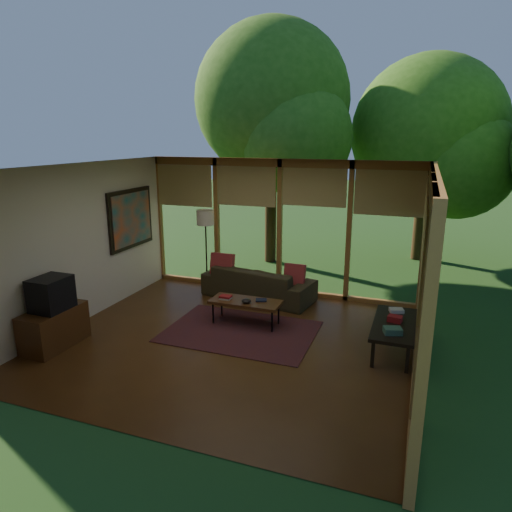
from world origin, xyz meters
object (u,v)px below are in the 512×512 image
at_px(coffee_table, 246,302).
at_px(sofa, 258,283).
at_px(media_cabinet, 54,328).
at_px(floor_lamp, 205,222).
at_px(television, 51,294).
at_px(side_console, 394,326).

bearing_deg(coffee_table, sofa, 100.32).
relative_size(media_cabinet, coffee_table, 0.83).
bearing_deg(coffee_table, media_cabinet, -143.78).
bearing_deg(floor_lamp, sofa, -12.12).
distance_m(television, coffee_table, 3.04).
distance_m(floor_lamp, coffee_table, 2.38).
distance_m(sofa, side_console, 3.05).
xyz_separation_m(sofa, coffee_table, (0.23, -1.28, 0.07)).
bearing_deg(floor_lamp, television, -105.49).
relative_size(sofa, television, 3.98).
bearing_deg(sofa, television, 64.16).
distance_m(sofa, television, 3.80).
relative_size(floor_lamp, side_console, 1.18).
bearing_deg(television, media_cabinet, 180.00).
distance_m(sofa, media_cabinet, 3.78).
distance_m(coffee_table, side_console, 2.44).
relative_size(floor_lamp, coffee_table, 1.38).
relative_size(sofa, coffee_table, 1.82).
bearing_deg(sofa, media_cabinet, 63.91).
relative_size(coffee_table, side_console, 0.86).
xyz_separation_m(media_cabinet, floor_lamp, (0.95, 3.34, 1.11)).
xyz_separation_m(floor_lamp, coffee_table, (1.49, -1.55, -1.01)).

